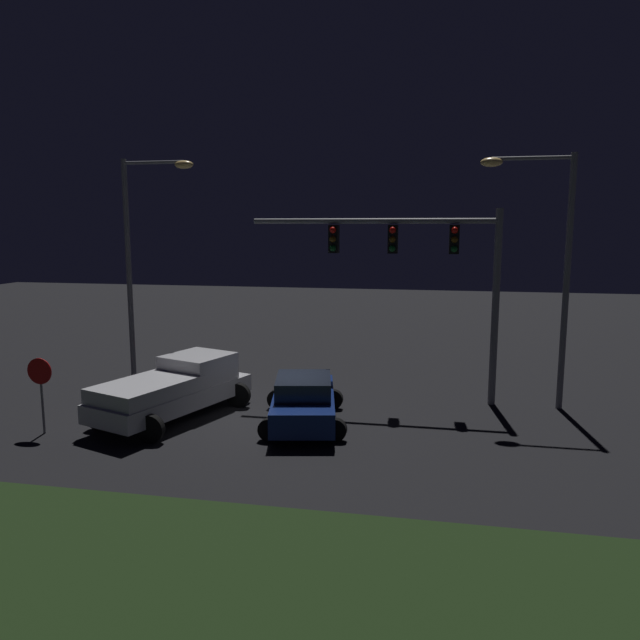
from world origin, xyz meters
name	(u,v)px	position (x,y,z in m)	size (l,w,h in m)	color
ground_plane	(288,422)	(0.00, 0.00, 0.00)	(80.00, 80.00, 0.00)	black
grass_median	(171,571)	(0.00, -8.28, 0.05)	(25.03, 5.13, 0.10)	black
pickup_truck	(177,385)	(-3.54, -0.11, 1.00)	(4.05, 5.76, 1.80)	#B7B7BC
car_sedan	(304,400)	(0.53, -0.09, 0.74)	(3.01, 4.66, 1.51)	navy
traffic_signal_gantry	(421,257)	(3.84, 3.13, 4.90)	(8.32, 0.56, 6.50)	slate
street_lamp_left	(141,243)	(-6.62, 3.95, 5.29)	(2.83, 0.44, 8.40)	slate
street_lamp_right	(549,250)	(7.83, 3.07, 5.18)	(2.92, 0.44, 8.18)	slate
stop_sign	(40,381)	(-6.66, -2.34, 1.56)	(0.76, 0.08, 2.23)	slate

